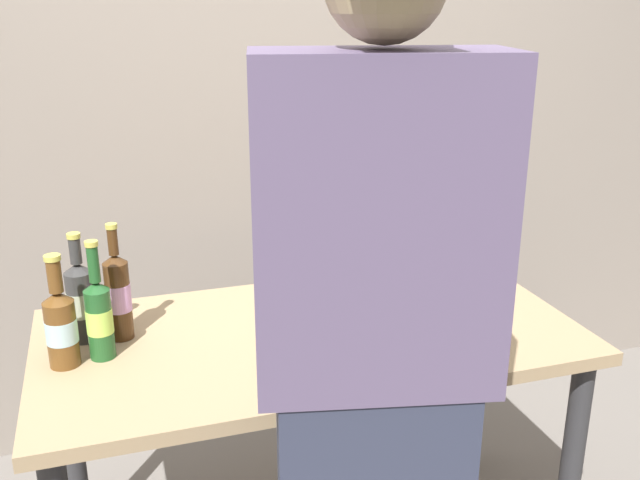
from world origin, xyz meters
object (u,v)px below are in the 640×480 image
(beer_bottle_dark, at_px, (118,294))
(beer_bottle_amber, at_px, (61,326))
(person_figure, at_px, (374,394))
(beer_bottle_brown, at_px, (81,300))
(beer_bottle_green, at_px, (99,316))
(laptop, at_px, (375,303))

(beer_bottle_dark, xyz_separation_m, beer_bottle_amber, (-0.14, -0.11, -0.02))
(beer_bottle_amber, xyz_separation_m, person_figure, (0.57, -0.55, 0.03))
(person_figure, bearing_deg, beer_bottle_brown, 127.52)
(beer_bottle_amber, distance_m, person_figure, 0.80)
(beer_bottle_dark, height_order, beer_bottle_amber, beer_bottle_dark)
(beer_bottle_amber, bearing_deg, beer_bottle_dark, 39.35)
(beer_bottle_brown, height_order, person_figure, person_figure)
(beer_bottle_dark, height_order, beer_bottle_green, beer_bottle_dark)
(beer_bottle_green, xyz_separation_m, beer_bottle_brown, (-0.04, 0.11, 0.00))
(laptop, xyz_separation_m, person_figure, (-0.24, -0.58, 0.09))
(laptop, height_order, beer_bottle_brown, beer_bottle_brown)
(laptop, bearing_deg, beer_bottle_green, -179.44)
(beer_bottle_brown, relative_size, person_figure, 0.16)
(beer_bottle_amber, relative_size, person_figure, 0.16)
(laptop, height_order, beer_bottle_dark, beer_bottle_dark)
(person_figure, bearing_deg, laptop, 67.73)
(beer_bottle_dark, distance_m, beer_bottle_green, 0.11)
(beer_bottle_amber, height_order, person_figure, person_figure)
(laptop, distance_m, person_figure, 0.63)
(laptop, relative_size, beer_bottle_green, 1.22)
(laptop, height_order, beer_bottle_green, beer_bottle_green)
(laptop, bearing_deg, person_figure, -112.27)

